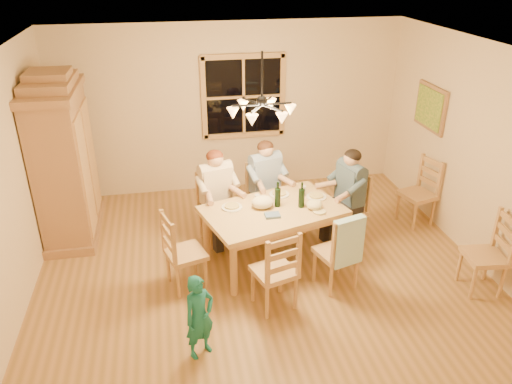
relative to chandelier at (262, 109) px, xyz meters
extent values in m
plane|color=olive|center=(0.00, 0.00, -2.08)|extent=(5.50, 5.50, 0.00)
cube|color=white|center=(0.00, 0.00, 0.62)|extent=(5.50, 5.00, 0.02)
cube|color=beige|center=(0.00, 2.50, -0.73)|extent=(5.50, 0.02, 2.70)
cube|color=beige|center=(-2.75, 0.00, -0.73)|extent=(0.02, 5.00, 2.70)
cube|color=beige|center=(2.75, 0.00, -0.73)|extent=(0.02, 5.00, 2.70)
cube|color=black|center=(0.20, 2.48, -0.53)|extent=(1.20, 0.03, 1.20)
cube|color=tan|center=(0.20, 2.46, -0.53)|extent=(1.30, 0.06, 1.30)
cube|color=#8B5F3C|center=(2.72, 1.20, -0.48)|extent=(0.04, 0.78, 0.64)
cube|color=#1E6B2D|center=(2.69, 1.20, -0.48)|extent=(0.02, 0.68, 0.54)
cylinder|color=black|center=(0.00, 0.00, 0.36)|extent=(0.02, 0.02, 0.53)
sphere|color=black|center=(0.00, 0.00, 0.09)|extent=(0.12, 0.12, 0.12)
cylinder|color=black|center=(0.16, 0.00, 0.05)|extent=(0.34, 0.02, 0.02)
cone|color=#FFB259|center=(0.32, 0.00, -0.03)|extent=(0.13, 0.13, 0.12)
cylinder|color=black|center=(0.08, 0.14, 0.05)|extent=(0.19, 0.31, 0.02)
cone|color=#FFB259|center=(0.16, 0.28, -0.03)|extent=(0.13, 0.13, 0.12)
cylinder|color=black|center=(-0.08, 0.14, 0.05)|extent=(0.19, 0.31, 0.02)
cone|color=#FFB259|center=(-0.16, 0.28, -0.03)|extent=(0.13, 0.13, 0.12)
cylinder|color=black|center=(-0.16, 0.00, 0.05)|extent=(0.34, 0.02, 0.02)
cone|color=#FFB259|center=(-0.32, 0.00, -0.03)|extent=(0.13, 0.13, 0.12)
cylinder|color=black|center=(-0.08, -0.14, 0.05)|extent=(0.19, 0.31, 0.02)
cone|color=#FFB259|center=(-0.16, -0.28, -0.03)|extent=(0.13, 0.13, 0.12)
cylinder|color=black|center=(0.08, -0.14, 0.05)|extent=(0.19, 0.31, 0.02)
cone|color=#FFB259|center=(0.16, -0.28, -0.03)|extent=(0.13, 0.13, 0.12)
cube|color=#8B5F3C|center=(-2.43, 1.37, -1.08)|extent=(0.60, 1.30, 2.00)
cube|color=#8B5F3C|center=(-2.43, 1.37, -0.03)|extent=(0.66, 1.40, 0.10)
cube|color=#8B5F3C|center=(-2.43, 1.37, 0.07)|extent=(0.58, 1.00, 0.12)
cube|color=#8B5F3C|center=(-2.43, 1.37, 0.17)|extent=(0.52, 0.55, 0.10)
cube|color=tan|center=(-2.12, 1.04, -1.08)|extent=(0.03, 0.55, 1.60)
cube|color=tan|center=(-2.12, 1.70, -1.08)|extent=(0.03, 0.55, 1.60)
cube|color=#8B5F3C|center=(-2.43, 1.37, -2.02)|extent=(0.66, 1.40, 0.12)
cube|color=tan|center=(0.17, 0.13, -1.35)|extent=(1.89, 1.46, 0.06)
cube|color=tan|center=(0.17, 0.13, -1.43)|extent=(1.71, 1.27, 0.10)
cylinder|color=tan|center=(-0.41, -0.47, -1.73)|extent=(0.09, 0.09, 0.70)
cylinder|color=tan|center=(0.99, -0.05, -1.73)|extent=(0.09, 0.09, 0.70)
cylinder|color=tan|center=(-0.65, 0.32, -1.73)|extent=(0.09, 0.09, 0.70)
cylinder|color=tan|center=(0.76, 0.74, -1.73)|extent=(0.09, 0.09, 0.70)
cube|color=tan|center=(-0.45, 0.77, -1.63)|extent=(0.54, 0.53, 0.06)
cube|color=tan|center=(-0.45, 0.77, -1.36)|extent=(0.38, 0.16, 0.54)
cube|color=tan|center=(0.26, 0.98, -1.63)|extent=(0.54, 0.53, 0.06)
cube|color=tan|center=(0.26, 0.98, -1.36)|extent=(0.38, 0.16, 0.54)
cube|color=tan|center=(0.00, -0.74, -1.63)|extent=(0.54, 0.53, 0.06)
cube|color=tan|center=(0.00, -0.74, -1.36)|extent=(0.38, 0.16, 0.54)
cube|color=tan|center=(0.80, -0.50, -1.63)|extent=(0.54, 0.53, 0.06)
cube|color=tan|center=(0.80, -0.50, -1.36)|extent=(0.38, 0.16, 0.54)
cube|color=tan|center=(-0.94, -0.20, -1.63)|extent=(0.53, 0.54, 0.06)
cube|color=tan|center=(-0.94, -0.20, -1.36)|extent=(0.16, 0.38, 0.54)
cube|color=tan|center=(1.28, 0.47, -1.63)|extent=(0.53, 0.54, 0.06)
cube|color=tan|center=(1.28, 0.47, -1.36)|extent=(0.16, 0.38, 0.54)
cube|color=beige|center=(-0.45, 0.77, -1.24)|extent=(0.45, 0.33, 0.52)
cube|color=#262328|center=(-0.45, 0.77, -1.55)|extent=(0.48, 0.51, 0.14)
sphere|color=tan|center=(-0.45, 0.77, -0.86)|extent=(0.21, 0.21, 0.21)
ellipsoid|color=#592614|center=(-0.45, 0.77, -0.83)|extent=(0.22, 0.22, 0.17)
cube|color=#385B9A|center=(0.26, 0.98, -1.24)|extent=(0.45, 0.33, 0.52)
cube|color=#262328|center=(0.26, 0.98, -1.55)|extent=(0.48, 0.51, 0.14)
sphere|color=tan|center=(0.26, 0.98, -0.86)|extent=(0.21, 0.21, 0.21)
ellipsoid|color=#381E11|center=(0.26, 0.98, -0.83)|extent=(0.22, 0.22, 0.17)
cube|color=#405467|center=(1.28, 0.47, -1.24)|extent=(0.33, 0.45, 0.52)
cube|color=#262328|center=(1.28, 0.47, -1.55)|extent=(0.51, 0.48, 0.14)
sphere|color=tan|center=(1.28, 0.47, -0.86)|extent=(0.21, 0.21, 0.21)
ellipsoid|color=black|center=(1.28, 0.47, -0.83)|extent=(0.22, 0.22, 0.17)
cube|color=#B0E0EE|center=(0.85, -0.68, -1.38)|extent=(0.39, 0.21, 0.58)
cylinder|color=black|center=(0.24, 0.20, -1.15)|extent=(0.08, 0.08, 0.33)
cylinder|color=black|center=(0.53, 0.12, -1.15)|extent=(0.08, 0.08, 0.33)
cylinder|color=white|center=(-0.32, 0.25, -1.31)|extent=(0.26, 0.26, 0.02)
cylinder|color=white|center=(0.34, 0.50, -1.31)|extent=(0.26, 0.26, 0.02)
cylinder|color=white|center=(0.79, 0.34, -1.31)|extent=(0.26, 0.26, 0.02)
cylinder|color=silver|center=(0.00, 0.28, -1.25)|extent=(0.06, 0.06, 0.14)
cylinder|color=silver|center=(0.64, 0.42, -1.25)|extent=(0.06, 0.06, 0.14)
ellipsoid|color=beige|center=(0.68, 0.04, -1.26)|extent=(0.20, 0.20, 0.11)
cube|color=slate|center=(0.13, -0.05, -1.30)|extent=(0.21, 0.19, 0.03)
ellipsoid|color=beige|center=(0.05, 0.19, -1.24)|extent=(0.28, 0.22, 0.15)
imported|color=#197270|center=(-0.88, -1.34, -1.62)|extent=(0.40, 0.36, 0.91)
cube|color=tan|center=(2.45, -0.90, -1.63)|extent=(0.47, 0.49, 0.06)
cube|color=tan|center=(2.45, -0.90, -1.36)|extent=(0.09, 0.38, 0.54)
cube|color=tan|center=(2.45, 0.74, -1.63)|extent=(0.52, 0.53, 0.06)
cube|color=tan|center=(2.45, 0.74, -1.36)|extent=(0.15, 0.38, 0.54)
camera|label=1|loc=(-1.04, -5.18, 1.57)|focal=35.00mm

